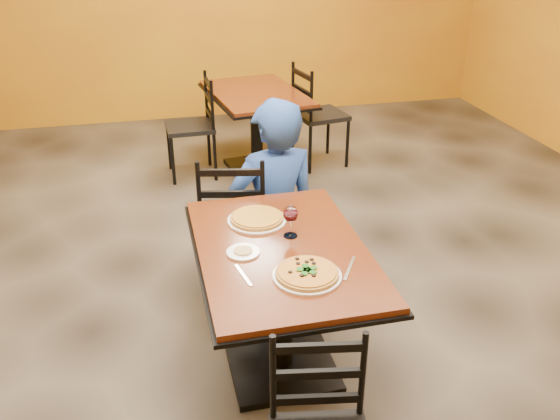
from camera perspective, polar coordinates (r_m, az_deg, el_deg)
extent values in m
cube|color=black|center=(3.69, -1.69, -9.84)|extent=(7.00, 8.00, 0.01)
cube|color=#5C2A0E|center=(2.88, 0.16, -3.88)|extent=(0.80, 1.20, 0.03)
cube|color=black|center=(2.89, 0.16, -4.30)|extent=(0.83, 1.23, 0.02)
cylinder|color=black|center=(3.08, 0.15, -9.73)|extent=(0.12, 0.12, 0.66)
cube|color=black|center=(3.30, 0.14, -14.62)|extent=(0.55, 0.55, 0.04)
cube|color=#5C2A0E|center=(5.45, -2.33, 11.18)|extent=(0.91, 1.23, 0.03)
cube|color=black|center=(5.46, -2.33, 10.94)|extent=(0.94, 1.26, 0.02)
cylinder|color=black|center=(5.56, -2.26, 7.56)|extent=(0.11, 0.11, 0.66)
cube|color=black|center=(5.68, -2.20, 4.22)|extent=(0.59, 0.59, 0.04)
imported|color=navy|center=(3.76, -0.59, 1.79)|extent=(0.66, 0.49, 1.22)
cylinder|color=white|center=(2.65, 2.62, -6.34)|extent=(0.31, 0.31, 0.01)
cylinder|color=maroon|center=(2.64, 2.63, -6.05)|extent=(0.28, 0.28, 0.02)
cylinder|color=white|center=(3.11, -2.24, -0.99)|extent=(0.31, 0.31, 0.01)
cylinder|color=gold|center=(3.10, -2.25, -0.73)|extent=(0.28, 0.28, 0.02)
cylinder|color=white|center=(2.83, -3.58, -4.08)|extent=(0.16, 0.16, 0.01)
cylinder|color=tan|center=(2.82, -3.59, -3.92)|extent=(0.09, 0.09, 0.01)
cube|color=silver|center=(2.66, -3.55, -6.29)|extent=(0.05, 0.19, 0.00)
cube|color=silver|center=(2.72, 6.72, -5.58)|extent=(0.12, 0.19, 0.00)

